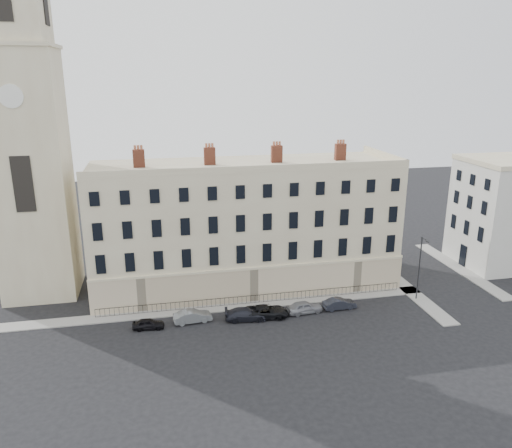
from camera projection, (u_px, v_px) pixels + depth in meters
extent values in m
plane|color=black|center=(320.00, 320.00, 53.02)|extent=(160.00, 160.00, 0.00)
cube|color=#C5B593|center=(244.00, 224.00, 60.92)|extent=(36.00, 12.00, 15.00)
cube|color=beige|center=(254.00, 286.00, 56.82)|extent=(36.10, 0.18, 4.00)
cube|color=beige|center=(378.00, 256.00, 66.03)|extent=(0.18, 12.10, 4.00)
cube|color=#C5B593|center=(253.00, 169.00, 53.15)|extent=(36.00, 0.35, 0.80)
cube|color=#C5B593|center=(384.00, 155.00, 62.11)|extent=(0.35, 12.00, 0.80)
cube|color=brown|center=(139.00, 158.00, 56.12)|extent=(1.30, 0.70, 2.00)
cube|color=brown|center=(210.00, 156.00, 57.68)|extent=(1.30, 0.70, 2.00)
cube|color=brown|center=(277.00, 154.00, 59.24)|extent=(1.30, 0.70, 2.00)
cube|color=brown|center=(340.00, 152.00, 60.80)|extent=(1.30, 0.70, 2.00)
cube|color=#C5B593|center=(32.00, 177.00, 56.24)|extent=(8.00, 8.00, 28.00)
cylinder|color=white|center=(11.00, 96.00, 49.83)|extent=(2.40, 0.14, 2.40)
cube|color=beige|center=(501.00, 215.00, 66.94)|extent=(10.00, 10.00, 14.00)
cube|color=gray|center=(221.00, 308.00, 55.74)|extent=(48.00, 2.00, 0.12)
cube|color=gray|center=(398.00, 281.00, 63.03)|extent=(2.00, 24.00, 0.12)
cube|color=gray|center=(460.00, 269.00, 66.85)|extent=(2.00, 20.00, 0.12)
cube|color=black|center=(255.00, 295.00, 56.61)|extent=(35.00, 0.04, 0.04)
cube|color=black|center=(255.00, 303.00, 56.87)|extent=(35.00, 0.04, 0.04)
imported|color=black|center=(148.00, 324.00, 51.14)|extent=(3.31, 1.50, 1.10)
imported|color=slate|center=(193.00, 316.00, 52.50)|extent=(4.14, 1.79, 1.32)
imported|color=black|center=(246.00, 314.00, 52.99)|extent=(4.67, 2.30, 1.31)
imported|color=black|center=(266.00, 312.00, 53.52)|extent=(4.98, 2.63, 1.34)
imported|color=gray|center=(305.00, 307.00, 54.54)|extent=(4.09, 1.98, 1.35)
imported|color=#22242D|center=(339.00, 304.00, 55.47)|extent=(3.80, 1.48, 1.23)
cylinder|color=#2E2E33|center=(419.00, 268.00, 56.86)|extent=(0.15, 0.15, 7.71)
cylinder|color=#2E2E33|center=(425.00, 239.00, 55.13)|extent=(0.23, 1.45, 0.10)
cube|color=#2E2E33|center=(428.00, 241.00, 54.50)|extent=(0.22, 0.50, 0.12)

